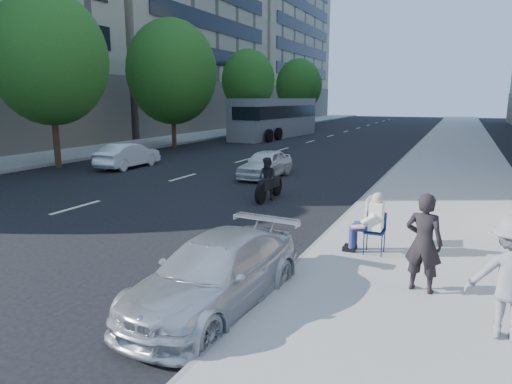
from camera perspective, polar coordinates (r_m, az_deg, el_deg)
The scene contains 16 objects.
ground at distance 9.84m, azimuth -2.80°, elevation -8.10°, with size 160.00×160.00×0.00m, color black.
near_sidewalk at distance 28.44m, azimuth 23.62°, elevation 4.11°, with size 5.00×120.00×0.15m, color #ABA9A0.
far_sidewalk at distance 35.33m, azimuth -12.44°, elevation 6.10°, with size 4.50×120.00×0.15m, color #ABA9A0.
far_bldg_north at distance 78.87m, azimuth -1.90°, elevation 19.42°, with size 22.00×28.00×28.00m, color tan.
tree_far_b at distance 24.26m, azimuth -24.44°, elevation 14.91°, with size 5.40×5.40×8.24m.
tree_far_c at distance 31.83m, azimuth -10.48°, elevation 14.52°, with size 6.00×6.00×8.47m.
tree_far_d at distance 42.27m, azimuth -0.97°, elevation 13.77°, with size 4.80×4.80×7.65m.
tree_far_e at distance 55.26m, azimuth 5.37°, elevation 13.11°, with size 5.40×5.40×7.89m.
seated_protester at distance 9.74m, azimuth 14.07°, elevation -3.29°, with size 0.83×1.12×1.31m.
jogger at distance 6.99m, azimuth 29.28°, elevation -9.36°, with size 1.09×0.63×1.69m, color gray.
pedestrian_woman at distance 8.05m, azimuth 20.22°, elevation -5.98°, with size 0.61×0.40×1.67m, color black.
parked_sedan at distance 7.46m, azimuth -5.10°, elevation -10.10°, with size 1.58×3.89×1.13m, color silver.
white_sedan_near at distance 19.41m, azimuth 1.19°, elevation 3.55°, with size 1.39×3.46×1.18m, color white.
white_sedan_mid at distance 23.09m, azimuth -15.70°, elevation 4.44°, with size 1.27×3.63×1.20m, color white.
motorcycle at distance 15.08m, azimuth 1.54°, elevation 1.38°, with size 0.71×2.04×1.42m.
bus at distance 39.79m, azimuth 2.49°, elevation 9.21°, with size 3.53×12.23×3.30m.
Camera 1 is at (4.22, -8.25, 3.32)m, focal length 32.00 mm.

